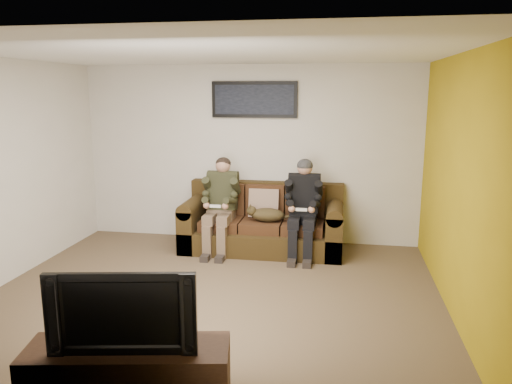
% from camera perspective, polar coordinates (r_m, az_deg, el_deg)
% --- Properties ---
extents(floor, '(5.00, 5.00, 0.00)m').
position_cam_1_polar(floor, '(5.62, -5.02, -11.89)').
color(floor, brown).
rests_on(floor, ground).
extents(ceiling, '(5.00, 5.00, 0.00)m').
position_cam_1_polar(ceiling, '(5.17, -5.55, 15.57)').
color(ceiling, silver).
rests_on(ceiling, ground).
extents(wall_back, '(5.00, 0.00, 5.00)m').
position_cam_1_polar(wall_back, '(7.42, -0.78, 4.33)').
color(wall_back, beige).
rests_on(wall_back, ground).
extents(wall_front, '(5.00, 0.00, 5.00)m').
position_cam_1_polar(wall_front, '(3.19, -15.81, -5.95)').
color(wall_front, beige).
rests_on(wall_front, ground).
extents(wall_right, '(0.00, 4.50, 4.50)m').
position_cam_1_polar(wall_right, '(5.20, 22.41, 0.33)').
color(wall_right, beige).
rests_on(wall_right, ground).
extents(accent_wall_right, '(0.00, 4.50, 4.50)m').
position_cam_1_polar(accent_wall_right, '(5.20, 22.30, 0.33)').
color(accent_wall_right, '#B29711').
rests_on(accent_wall_right, ground).
extents(sofa, '(2.24, 0.97, 0.92)m').
position_cam_1_polar(sofa, '(7.15, 0.86, -3.74)').
color(sofa, '#362710').
rests_on(sofa, ground).
extents(throw_pillow, '(0.43, 0.20, 0.42)m').
position_cam_1_polar(throw_pillow, '(7.12, 0.92, -1.28)').
color(throw_pillow, '#937460').
rests_on(throw_pillow, sofa).
extents(throw_blanket, '(0.46, 0.22, 0.08)m').
position_cam_1_polar(throw_blanket, '(7.42, -3.98, 1.32)').
color(throw_blanket, tan).
rests_on(throw_blanket, sofa).
extents(person_left, '(0.51, 0.87, 1.30)m').
position_cam_1_polar(person_left, '(6.99, -4.05, -0.85)').
color(person_left, brown).
rests_on(person_left, sofa).
extents(person_right, '(0.51, 0.86, 1.31)m').
position_cam_1_polar(person_right, '(6.81, 5.43, -1.17)').
color(person_right, black).
rests_on(person_right, sofa).
extents(cat, '(0.66, 0.26, 0.24)m').
position_cam_1_polar(cat, '(6.90, 1.17, -2.58)').
color(cat, '#4D3E1E').
rests_on(cat, sofa).
extents(framed_poster, '(1.25, 0.05, 0.52)m').
position_cam_1_polar(framed_poster, '(7.31, -0.20, 10.52)').
color(framed_poster, black).
rests_on(framed_poster, wall_back).
extents(tv_stand, '(1.50, 0.72, 0.45)m').
position_cam_1_polar(tv_stand, '(3.92, -14.36, -19.68)').
color(tv_stand, black).
rests_on(tv_stand, ground).
extents(television, '(1.03, 0.32, 0.59)m').
position_cam_1_polar(television, '(3.68, -14.77, -12.70)').
color(television, black).
rests_on(television, tv_stand).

